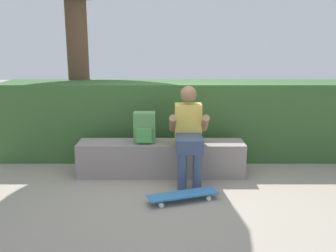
{
  "coord_description": "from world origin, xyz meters",
  "views": [
    {
      "loc": [
        0.09,
        -4.37,
        1.78
      ],
      "look_at": [
        0.1,
        0.27,
        0.68
      ],
      "focal_mm": 39.69,
      "sensor_mm": 36.0,
      "label": 1
    }
  ],
  "objects": [
    {
      "name": "hedge_row",
      "position": [
        0.24,
        1.14,
        0.57
      ],
      "size": [
        5.23,
        0.76,
        1.15
      ],
      "color": "#32572A",
      "rests_on": "ground"
    },
    {
      "name": "bench_main",
      "position": [
        0.0,
        0.33,
        0.23
      ],
      "size": [
        2.19,
        0.41,
        0.45
      ],
      "color": "gray",
      "rests_on": "ground"
    },
    {
      "name": "person_skater",
      "position": [
        0.35,
        0.12,
        0.65
      ],
      "size": [
        0.49,
        0.62,
        1.2
      ],
      "color": "gold",
      "rests_on": "ground"
    },
    {
      "name": "ground_plane",
      "position": [
        0.0,
        0.0,
        0.0
      ],
      "size": [
        24.0,
        24.0,
        0.0
      ],
      "primitive_type": "plane",
      "color": "gray"
    },
    {
      "name": "backpack_on_bench",
      "position": [
        -0.21,
        0.32,
        0.64
      ],
      "size": [
        0.28,
        0.23,
        0.4
      ],
      "color": "#51894C",
      "rests_on": "bench_main"
    },
    {
      "name": "skateboard_near_person",
      "position": [
        0.26,
        -0.51,
        0.07
      ],
      "size": [
        0.82,
        0.44,
        0.09
      ],
      "color": "teal",
      "rests_on": "ground"
    }
  ]
}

